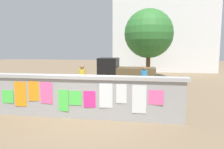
% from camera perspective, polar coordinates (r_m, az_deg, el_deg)
% --- Properties ---
extents(ground, '(60.00, 60.00, 0.00)m').
position_cam_1_polar(ground, '(15.28, 1.38, -2.16)').
color(ground, '#7A664C').
extents(poster_wall, '(6.96, 0.42, 1.52)m').
position_cam_1_polar(poster_wall, '(7.44, -7.35, -5.87)').
color(poster_wall, '#9A9A9A').
rests_on(poster_wall, ground).
extents(auto_rickshaw_truck, '(3.62, 1.55, 1.85)m').
position_cam_1_polar(auto_rickshaw_truck, '(13.46, 3.20, 0.46)').
color(auto_rickshaw_truck, black).
rests_on(auto_rickshaw_truck, ground).
extents(motorcycle, '(1.89, 0.61, 0.87)m').
position_cam_1_polar(motorcycle, '(9.30, -12.36, -5.39)').
color(motorcycle, black).
rests_on(motorcycle, ground).
extents(bicycle_near, '(1.70, 0.44, 0.95)m').
position_cam_1_polar(bicycle_near, '(9.26, 1.75, -5.91)').
color(bicycle_near, black).
rests_on(bicycle_near, ground).
extents(person_walking, '(0.48, 0.48, 1.62)m').
position_cam_1_polar(person_walking, '(10.81, -8.12, -0.76)').
color(person_walking, '#D83F72').
rests_on(person_walking, ground).
extents(person_bystander, '(0.43, 0.43, 1.62)m').
position_cam_1_polar(person_bystander, '(10.21, 8.68, -1.22)').
color(person_bystander, yellow).
rests_on(person_bystander, ground).
extents(tree_roadside, '(3.98, 3.98, 5.65)m').
position_cam_1_polar(tree_roadside, '(17.62, 9.96, 10.88)').
color(tree_roadside, brown).
rests_on(tree_roadside, ground).
extents(building_background, '(10.99, 6.48, 9.03)m').
position_cam_1_polar(building_background, '(25.42, 13.56, 11.56)').
color(building_background, white).
rests_on(building_background, ground).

